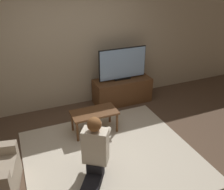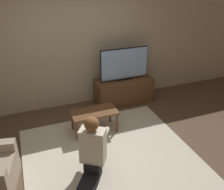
# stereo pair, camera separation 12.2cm
# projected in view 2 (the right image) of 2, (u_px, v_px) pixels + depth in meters

# --- Properties ---
(ground_plane) EXTENTS (10.00, 10.00, 0.00)m
(ground_plane) POSITION_uv_depth(u_px,v_px,m) (110.00, 156.00, 3.94)
(ground_plane) COLOR brown
(wall_back) EXTENTS (10.00, 0.06, 2.60)m
(wall_back) POSITION_uv_depth(u_px,v_px,m) (75.00, 44.00, 4.95)
(wall_back) COLOR tan
(wall_back) RESTS_ON ground_plane
(rug) EXTENTS (2.60, 2.40, 0.02)m
(rug) POSITION_uv_depth(u_px,v_px,m) (110.00, 156.00, 3.93)
(rug) COLOR beige
(rug) RESTS_ON ground_plane
(tv_stand) EXTENTS (1.23, 0.49, 0.54)m
(tv_stand) POSITION_uv_depth(u_px,v_px,m) (124.00, 91.00, 5.42)
(tv_stand) COLOR brown
(tv_stand) RESTS_ON ground_plane
(tv) EXTENTS (1.04, 0.08, 0.68)m
(tv) POSITION_uv_depth(u_px,v_px,m) (124.00, 64.00, 5.15)
(tv) COLOR black
(tv) RESTS_ON tv_stand
(coffee_table) EXTENTS (0.81, 0.42, 0.42)m
(coffee_table) POSITION_uv_depth(u_px,v_px,m) (94.00, 114.00, 4.38)
(coffee_table) COLOR brown
(coffee_table) RESTS_ON ground_plane
(person_kneeling) EXTENTS (0.67, 0.83, 0.96)m
(person_kneeling) POSITION_uv_depth(u_px,v_px,m) (92.00, 149.00, 3.35)
(person_kneeling) COLOR black
(person_kneeling) RESTS_ON rug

